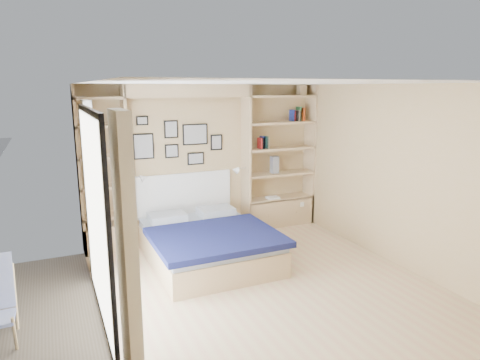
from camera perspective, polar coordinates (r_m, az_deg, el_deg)
name	(u,v)px	position (r m, az deg, el deg)	size (l,w,h in m)	color
ground	(265,285)	(5.58, 3.38, -13.80)	(4.50, 4.50, 0.00)	#CCB381
room_shell	(196,181)	(6.42, -5.88, -0.17)	(4.50, 4.50, 4.50)	tan
bed	(207,242)	(6.22, -4.40, -8.29)	(1.69, 2.24, 1.07)	tan
photo_gallery	(177,141)	(6.97, -8.34, 5.15)	(1.48, 0.02, 0.82)	black
reading_lamps	(192,174)	(6.89, -6.48, 0.87)	(1.92, 0.12, 0.15)	silver
shelf_decor	(268,132)	(7.41, 3.81, 6.36)	(3.60, 0.23, 2.03)	#A51E1E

